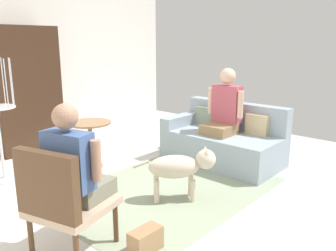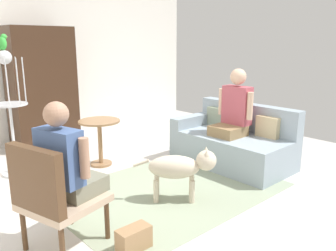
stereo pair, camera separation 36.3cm
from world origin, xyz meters
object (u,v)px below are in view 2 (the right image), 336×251
object	(u,v)px
dog	(181,167)
bird_cage_stand	(10,109)
person_on_armchair	(65,161)
parrot	(3,42)
armoire_cabinet	(42,88)
couch	(233,143)
person_on_couch	(234,109)
armchair	(51,193)
handbag	(134,239)
round_end_table	(100,134)

from	to	relation	value
dog	bird_cage_stand	distance (m)	2.31
person_on_armchair	bird_cage_stand	distance (m)	1.96
parrot	armoire_cabinet	world-z (taller)	armoire_cabinet
person_on_armchair	dog	xyz separation A→B (m)	(1.28, -0.05, -0.36)
couch	person_on_armchair	size ratio (longest dim) A/B	1.96
person_on_couch	bird_cage_stand	bearing A→B (deg)	145.23
couch	dog	xyz separation A→B (m)	(-1.38, -0.35, 0.08)
armchair	bird_cage_stand	size ratio (longest dim) A/B	0.59
handbag	person_on_armchair	bearing A→B (deg)	126.15
parrot	armoire_cabinet	xyz separation A→B (m)	(0.84, 1.02, -0.72)
bird_cage_stand	parrot	distance (m)	0.82
person_on_couch	dog	xyz separation A→B (m)	(-1.33, -0.33, -0.41)
armoire_cabinet	armchair	bearing A→B (deg)	-112.17
dog	person_on_couch	bearing A→B (deg)	13.81
dog	handbag	xyz separation A→B (m)	(-0.95, -0.41, -0.28)
dog	armoire_cabinet	distance (m)	3.07
dog	armoire_cabinet	size ratio (longest dim) A/B	0.36
armchair	round_end_table	distance (m)	2.08
person_on_couch	bird_cage_stand	size ratio (longest dim) A/B	0.57
bird_cage_stand	handbag	size ratio (longest dim) A/B	5.58
parrot	armchair	bearing A→B (deg)	-100.81
person_on_couch	armoire_cabinet	xyz separation A→B (m)	(-1.55, 2.68, 0.17)
armchair	couch	bearing A→B (deg)	7.07
dog	bird_cage_stand	xyz separation A→B (m)	(-1.06, 1.99, 0.49)
dog	handbag	size ratio (longest dim) A/B	2.43
round_end_table	parrot	xyz separation A→B (m)	(-1.01, 0.44, 1.24)
armchair	parrot	world-z (taller)	parrot
armchair	armoire_cabinet	distance (m)	3.27
armchair	round_end_table	world-z (taller)	armchair
dog	parrot	size ratio (longest dim) A/B	3.63
round_end_table	armchair	bearing A→B (deg)	-131.80
dog	parrot	bearing A→B (deg)	118.14
armchair	dog	size ratio (longest dim) A/B	1.35
person_on_armchair	dog	bearing A→B (deg)	-2.07
round_end_table	dog	world-z (taller)	round_end_table
armchair	armoire_cabinet	size ratio (longest dim) A/B	0.48
couch	armoire_cabinet	distance (m)	3.17
person_on_couch	bird_cage_stand	distance (m)	2.92
person_on_armchair	dog	distance (m)	1.33
armchair	bird_cage_stand	distance (m)	2.05
person_on_armchair	handbag	bearing A→B (deg)	-53.85
person_on_couch	dog	world-z (taller)	person_on_couch
round_end_table	parrot	size ratio (longest dim) A/B	3.36
handbag	armchair	bearing A→B (deg)	139.94
person_on_armchair	round_end_table	world-z (taller)	person_on_armchair
bird_cage_stand	parrot	bearing A→B (deg)	180.00
person_on_armchair	parrot	xyz separation A→B (m)	(0.22, 1.94, 0.94)
person_on_armchair	parrot	world-z (taller)	parrot
dog	armoire_cabinet	bearing A→B (deg)	94.17
person_on_armchair	parrot	distance (m)	2.17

